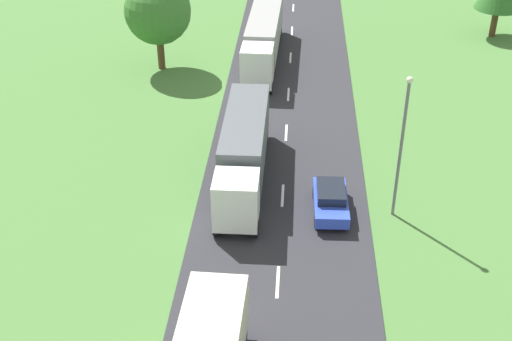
{
  "coord_description": "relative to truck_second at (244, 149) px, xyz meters",
  "views": [
    {
      "loc": [
        0.59,
        -1.75,
        22.38
      ],
      "look_at": [
        -1.64,
        32.41,
        1.32
      ],
      "focal_mm": 47.21,
      "sensor_mm": 36.0,
      "label": 1
    }
  ],
  "objects": [
    {
      "name": "truck_third",
      "position": [
        0.11,
        19.44,
        0.01
      ],
      "size": [
        2.82,
        14.85,
        3.72
      ],
      "color": "white",
      "rests_on": "road"
    },
    {
      "name": "truck_second",
      "position": [
        0.0,
        0.0,
        0.0
      ],
      "size": [
        2.5,
        12.28,
        3.77
      ],
      "color": "white",
      "rests_on": "road"
    },
    {
      "name": "road",
      "position": [
        2.45,
        -8.92,
        -2.17
      ],
      "size": [
        10.0,
        140.0,
        0.06
      ],
      "primitive_type": "cube",
      "color": "#2B2B30",
      "rests_on": "ground"
    },
    {
      "name": "tree_maple",
      "position": [
        -8.34,
        17.13,
        2.71
      ],
      "size": [
        5.41,
        5.41,
        7.64
      ],
      "color": "#513823",
      "rests_on": "ground"
    },
    {
      "name": "lane_marking_centre",
      "position": [
        2.45,
        -12.11,
        -2.13
      ],
      "size": [
        0.16,
        122.64,
        0.01
      ],
      "color": "white",
      "rests_on": "road"
    },
    {
      "name": "car_third",
      "position": [
        5.22,
        -3.18,
        -1.34
      ],
      "size": [
        2.0,
        4.31,
        1.53
      ],
      "color": "blue",
      "rests_on": "road"
    },
    {
      "name": "lamppost_second",
      "position": [
        8.81,
        -3.12,
        2.55
      ],
      "size": [
        0.36,
        0.36,
        8.54
      ],
      "color": "slate",
      "rests_on": "ground"
    }
  ]
}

